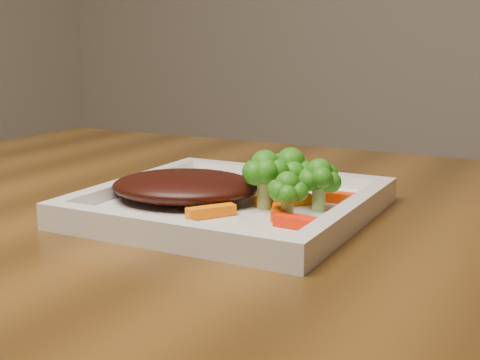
% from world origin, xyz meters
% --- Properties ---
extents(plate, '(0.27, 0.27, 0.01)m').
position_xyz_m(plate, '(-0.06, -0.04, 0.76)').
color(plate, silver).
rests_on(plate, dining_table).
extents(steak, '(0.19, 0.16, 0.03)m').
position_xyz_m(steak, '(-0.10, -0.05, 0.78)').
color(steak, black).
rests_on(steak, plate).
extents(broccoli_0, '(0.06, 0.06, 0.07)m').
position_xyz_m(broccoli_0, '(-0.00, -0.02, 0.80)').
color(broccoli_0, '#176410').
rests_on(broccoli_0, plate).
extents(broccoli_1, '(0.05, 0.05, 0.06)m').
position_xyz_m(broccoli_1, '(0.03, -0.03, 0.79)').
color(broccoli_1, '#197413').
rests_on(broccoli_1, plate).
extents(broccoli_2, '(0.05, 0.05, 0.06)m').
position_xyz_m(broccoli_2, '(0.02, -0.08, 0.79)').
color(broccoli_2, '#1D7A14').
rests_on(broccoli_2, plate).
extents(broccoli_3, '(0.06, 0.06, 0.06)m').
position_xyz_m(broccoli_3, '(-0.02, -0.05, 0.79)').
color(broccoli_3, '#236A11').
rests_on(broccoli_3, plate).
extents(carrot_1, '(0.06, 0.02, 0.01)m').
position_xyz_m(carrot_1, '(0.05, -0.10, 0.77)').
color(carrot_1, '#FF2204').
rests_on(carrot_1, plate).
extents(carrot_2, '(0.04, 0.05, 0.01)m').
position_xyz_m(carrot_2, '(-0.05, -0.10, 0.77)').
color(carrot_2, '#FF6F04').
rests_on(carrot_2, plate).
extents(carrot_3, '(0.05, 0.02, 0.01)m').
position_xyz_m(carrot_3, '(0.05, 0.01, 0.77)').
color(carrot_3, '#F63A04').
rests_on(carrot_3, plate).
extents(carrot_4, '(0.04, 0.05, 0.01)m').
position_xyz_m(carrot_4, '(-0.04, 0.02, 0.77)').
color(carrot_4, orange).
rests_on(carrot_4, plate).
extents(carrot_5, '(0.03, 0.05, 0.01)m').
position_xyz_m(carrot_5, '(0.01, -0.06, 0.77)').
color(carrot_5, '#FF4904').
rests_on(carrot_5, plate).
extents(carrot_6, '(0.05, 0.05, 0.01)m').
position_xyz_m(carrot_6, '(-0.00, -0.03, 0.77)').
color(carrot_6, '#FF6B04').
rests_on(carrot_6, plate).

